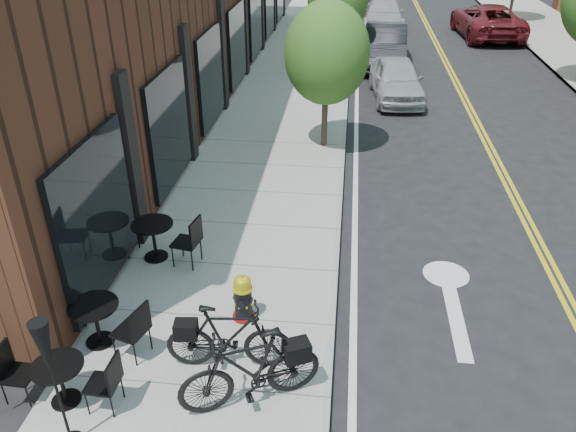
{
  "coord_description": "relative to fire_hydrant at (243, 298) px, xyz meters",
  "views": [
    {
      "loc": [
        0.01,
        -5.48,
        6.15
      ],
      "look_at": [
        -0.97,
        3.4,
        1.0
      ],
      "focal_mm": 35.0,
      "sensor_mm": 36.0,
      "label": 1
    }
  ],
  "objects": [
    {
      "name": "ground",
      "position": [
        1.49,
        -1.54,
        -0.52
      ],
      "size": [
        120.0,
        120.0,
        0.0
      ],
      "primitive_type": "plane",
      "color": "black",
      "rests_on": "ground"
    },
    {
      "name": "sidewalk_near",
      "position": [
        -0.51,
        8.46,
        -0.46
      ],
      "size": [
        4.0,
        70.0,
        0.12
      ],
      "primitive_type": "cube",
      "color": "#9E9B93",
      "rests_on": "ground"
    },
    {
      "name": "tree_near_a",
      "position": [
        0.89,
        7.46,
        2.08
      ],
      "size": [
        2.2,
        2.2,
        3.81
      ],
      "color": "#382B1E",
      "rests_on": "sidewalk_near"
    },
    {
      "name": "fire_hydrant",
      "position": [
        0.0,
        0.0,
        0.0
      ],
      "size": [
        0.45,
        0.45,
        0.85
      ],
      "rotation": [
        0.0,
        0.0,
        -0.24
      ],
      "color": "maroon",
      "rests_on": "sidewalk_near"
    },
    {
      "name": "bicycle_left",
      "position": [
        0.42,
        -1.72,
        0.19
      ],
      "size": [
        2.01,
        1.31,
        1.18
      ],
      "primitive_type": "imported",
      "rotation": [
        0.0,
        0.0,
        -1.14
      ],
      "color": "black",
      "rests_on": "sidewalk_near"
    },
    {
      "name": "bicycle_right",
      "position": [
        -0.0,
        -1.09,
        0.14
      ],
      "size": [
        1.85,
        0.68,
        1.09
      ],
      "primitive_type": "imported",
      "rotation": [
        0.0,
        0.0,
        1.67
      ],
      "color": "black",
      "rests_on": "sidewalk_near"
    },
    {
      "name": "bistro_set_a",
      "position": [
        -2.11,
        -1.99,
        0.03
      ],
      "size": [
        1.6,
        0.71,
        0.86
      ],
      "rotation": [
        0.0,
        0.0,
        -0.03
      ],
      "color": "black",
      "rests_on": "sidewalk_near"
    },
    {
      "name": "bistro_set_b",
      "position": [
        -1.97,
        1.54,
        0.09
      ],
      "size": [
        1.85,
        0.91,
        0.97
      ],
      "rotation": [
        0.0,
        0.0,
        -0.19
      ],
      "color": "black",
      "rests_on": "sidewalk_near"
    },
    {
      "name": "bistro_set_c",
      "position": [
        -2.11,
        -0.82,
        0.07
      ],
      "size": [
        1.78,
        0.94,
        0.93
      ],
      "rotation": [
        0.0,
        0.0,
        -0.31
      ],
      "color": "black",
      "rests_on": "sidewalk_near"
    },
    {
      "name": "patio_umbrella",
      "position": [
        -1.73,
        -2.63,
        1.01
      ],
      "size": [
        0.32,
        0.32,
        1.97
      ],
      "color": "black",
      "rests_on": "sidewalk_near"
    },
    {
      "name": "parked_car_a",
      "position": [
        3.09,
        12.1,
        0.15
      ],
      "size": [
        1.91,
        4.06,
        1.34
      ],
      "primitive_type": "imported",
      "rotation": [
        0.0,
        0.0,
        0.08
      ],
      "color": "#A9ADB2",
      "rests_on": "ground"
    },
    {
      "name": "parked_car_b",
      "position": [
        2.87,
        16.5,
        0.26
      ],
      "size": [
        1.87,
        4.83,
        1.57
      ],
      "primitive_type": "imported",
      "rotation": [
        0.0,
        0.0,
        -0.05
      ],
      "color": "black",
      "rests_on": "ground"
    },
    {
      "name": "parked_car_c",
      "position": [
        3.08,
        23.88,
        0.2
      ],
      "size": [
        2.12,
        4.99,
        1.43
      ],
      "primitive_type": "imported",
      "rotation": [
        0.0,
        0.0,
        -0.02
      ],
      "color": "#AAAAAF",
      "rests_on": "ground"
    },
    {
      "name": "parked_car_far",
      "position": [
        7.99,
        22.27,
        0.26
      ],
      "size": [
        3.0,
        5.81,
        1.57
      ],
      "primitive_type": "imported",
      "rotation": [
        0.0,
        0.0,
        3.21
      ],
      "color": "maroon",
      "rests_on": "ground"
    }
  ]
}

